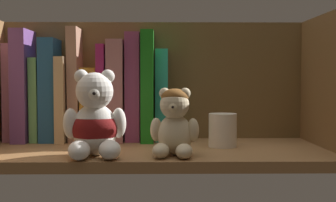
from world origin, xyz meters
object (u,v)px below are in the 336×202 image
book_11 (161,95)px  book_2 (39,99)px  book_8 (117,91)px  teddy_bear_larger (95,122)px  book_1 (26,86)px  teddy_bear_smaller (174,124)px  pillar_candle (223,130)px  book_9 (133,87)px  book_3 (52,90)px  book_4 (66,99)px  book_0 (13,93)px  book_6 (91,104)px  book_7 (104,93)px  book_10 (148,86)px  book_5 (77,85)px

book_11 → book_2: bearing=180.0°
book_8 → teddy_bear_larger: bearing=-94.9°
book_1 → teddy_bear_smaller: book_1 is taller
book_11 → pillar_candle: (12.38, -11.07, -6.75)cm
book_9 → pillar_candle: bearing=-30.6°
book_3 → book_4: bearing=0.0°
teddy_bear_larger → book_0: bearing=134.2°
teddy_bear_larger → pillar_candle: 26.74cm
book_4 → pillar_candle: 36.12cm
book_0 → book_6: book_0 is taller
book_7 → teddy_bear_smaller: (15.31, -21.84, -4.79)cm
teddy_bear_smaller → pillar_candle: (10.09, 10.77, -2.41)cm
book_7 → book_8: book_8 is taller
book_2 → book_9: bearing=0.0°
book_3 → book_7: (11.49, 0.00, -0.68)cm
teddy_bear_larger → book_3: bearing=119.9°
book_9 → teddy_bear_larger: (-5.58, -21.87, -5.85)cm
teddy_bear_smaller → teddy_bear_larger: bearing=-179.9°
teddy_bear_smaller → book_4: bearing=137.4°
book_9 → book_11: (6.35, 0.00, -1.81)cm
book_4 → book_11: 21.52cm
book_0 → book_7: 20.20cm
book_6 → teddy_bear_smaller: (18.20, -21.84, -2.30)cm
teddy_bear_larger → book_7: bearing=92.9°
book_3 → book_6: bearing=0.0°
book_6 → book_10: 13.45cm
book_3 → book_5: size_ratio=0.90×
book_10 → teddy_bear_larger: bearing=-112.1°
book_11 → pillar_candle: 17.92cm
book_9 → teddy_bear_smaller: 24.28cm
teddy_bear_larger → pillar_candle: bearing=24.0°
book_9 → book_10: bearing=0.0°
book_1 → book_9: bearing=0.0°
teddy_bear_larger → teddy_bear_smaller: size_ratio=1.27×
book_6 → pillar_candle: 30.74cm
book_11 → book_1: bearing=180.0°
book_5 → pillar_candle: 34.54cm
book_1 → book_8: bearing=0.0°
book_6 → book_8: (5.86, 0.00, 3.01)cm
teddy_bear_larger → book_4: bearing=113.6°
book_10 → teddy_bear_smaller: size_ratio=1.98×
book_6 → teddy_bear_larger: (3.98, -21.87, -2.00)cm
book_2 → book_11: book_11 is taller
book_5 → book_9: bearing=0.0°
book_6 → book_5: bearing=180.0°
book_1 → book_2: 4.16cm
book_11 → teddy_bear_larger: (-11.93, -21.87, -4.04)cm
book_6 → book_8: size_ratio=0.73×
book_5 → pillar_candle: (31.43, -11.07, -9.09)cm
book_6 → book_10: bearing=0.0°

